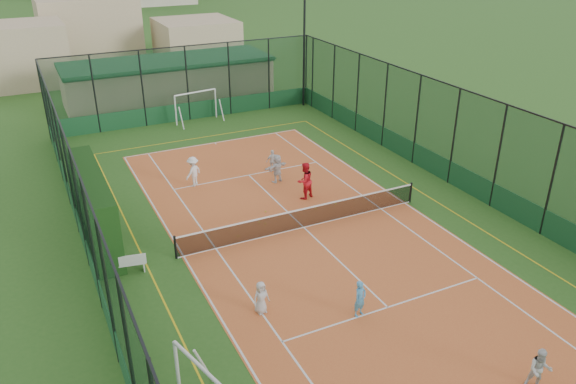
# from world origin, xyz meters

# --- Properties ---
(ground) EXTENTS (300.00, 300.00, 0.00)m
(ground) POSITION_xyz_m (0.00, 0.00, 0.00)
(ground) COLOR #2C5B1F
(ground) RESTS_ON ground
(court_slab) EXTENTS (11.17, 23.97, 0.01)m
(court_slab) POSITION_xyz_m (0.00, 0.00, 0.01)
(court_slab) COLOR #C5522B
(court_slab) RESTS_ON ground
(tennis_net) EXTENTS (11.67, 0.12, 1.06)m
(tennis_net) POSITION_xyz_m (0.00, 0.00, 0.53)
(tennis_net) COLOR black
(tennis_net) RESTS_ON ground
(perimeter_fence) EXTENTS (18.12, 34.12, 5.00)m
(perimeter_fence) POSITION_xyz_m (0.00, 0.00, 2.50)
(perimeter_fence) COLOR #10321D
(perimeter_fence) RESTS_ON ground
(floodlight_ne) EXTENTS (0.60, 0.26, 8.25)m
(floodlight_ne) POSITION_xyz_m (8.60, 16.60, 4.12)
(floodlight_ne) COLOR black
(floodlight_ne) RESTS_ON ground
(clubhouse) EXTENTS (15.20, 7.20, 3.15)m
(clubhouse) POSITION_xyz_m (0.00, 22.00, 1.57)
(clubhouse) COLOR tan
(clubhouse) RESTS_ON ground
(hedge_left) EXTENTS (1.02, 6.82, 2.98)m
(hedge_left) POSITION_xyz_m (-8.30, 3.12, 1.49)
(hedge_left) COLOR black
(hedge_left) RESTS_ON ground
(white_bench) EXTENTS (1.58, 0.68, 0.86)m
(white_bench) POSITION_xyz_m (-7.80, -0.16, 0.43)
(white_bench) COLOR white
(white_bench) RESTS_ON ground
(futsal_goal_far) EXTENTS (3.23, 1.42, 2.01)m
(futsal_goal_far) POSITION_xyz_m (0.32, 16.45, 1.01)
(futsal_goal_far) COLOR white
(futsal_goal_far) RESTS_ON ground
(child_near_left) EXTENTS (0.64, 0.46, 1.22)m
(child_near_left) POSITION_xyz_m (-4.09, -4.68, 0.62)
(child_near_left) COLOR silver
(child_near_left) RESTS_ON court_slab
(child_near_mid) EXTENTS (0.57, 0.45, 1.36)m
(child_near_mid) POSITION_xyz_m (-1.14, -6.31, 0.69)
(child_near_mid) COLOR #4B9FD5
(child_near_mid) RESTS_ON court_slab
(child_near_right) EXTENTS (0.84, 0.82, 1.37)m
(child_near_right) POSITION_xyz_m (1.65, -11.41, 0.69)
(child_near_right) COLOR silver
(child_near_right) RESTS_ON court_slab
(child_far_left) EXTENTS (1.17, 1.05, 1.58)m
(child_far_left) POSITION_xyz_m (-3.03, 6.38, 0.80)
(child_far_left) COLOR white
(child_far_left) RESTS_ON court_slab
(child_far_right) EXTENTS (0.75, 0.38, 1.23)m
(child_far_right) POSITION_xyz_m (1.38, 6.31, 0.63)
(child_far_right) COLOR white
(child_far_right) RESTS_ON court_slab
(child_far_back) EXTENTS (1.47, 0.79, 1.51)m
(child_far_back) POSITION_xyz_m (1.03, 4.98, 0.76)
(child_far_back) COLOR silver
(child_far_back) RESTS_ON court_slab
(coach) EXTENTS (1.06, 0.93, 1.85)m
(coach) POSITION_xyz_m (1.41, 2.65, 0.94)
(coach) COLOR red
(coach) RESTS_ON court_slab
(tennis_balls) EXTENTS (5.40, 1.62, 0.07)m
(tennis_balls) POSITION_xyz_m (-0.53, 1.26, 0.04)
(tennis_balls) COLOR #CCE033
(tennis_balls) RESTS_ON court_slab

